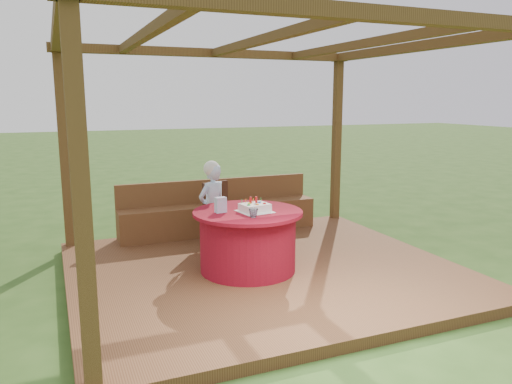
% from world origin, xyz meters
% --- Properties ---
extents(ground, '(60.00, 60.00, 0.00)m').
position_xyz_m(ground, '(0.00, 0.00, 0.00)').
color(ground, '#2B4C19').
rests_on(ground, ground).
extents(deck, '(4.50, 4.00, 0.12)m').
position_xyz_m(deck, '(0.00, 0.00, 0.06)').
color(deck, brown).
rests_on(deck, ground).
extents(pergola, '(4.50, 4.00, 2.72)m').
position_xyz_m(pergola, '(0.00, 0.00, 2.41)').
color(pergola, brown).
rests_on(pergola, deck).
extents(bench, '(3.00, 0.42, 0.80)m').
position_xyz_m(bench, '(0.00, 1.72, 0.38)').
color(bench, brown).
rests_on(bench, deck).
extents(table, '(1.28, 1.28, 0.72)m').
position_xyz_m(table, '(-0.22, -0.03, 0.49)').
color(table, maroon).
rests_on(table, deck).
extents(chair, '(0.50, 0.50, 0.86)m').
position_xyz_m(chair, '(-0.16, 1.20, 0.59)').
color(chair, '#3D2013').
rests_on(chair, deck).
extents(elderly_woman, '(0.50, 0.43, 1.22)m').
position_xyz_m(elderly_woman, '(-0.38, 0.84, 0.74)').
color(elderly_woman, '#A3C9F2').
rests_on(elderly_woman, deck).
extents(birthday_cake, '(0.40, 0.40, 0.17)m').
position_xyz_m(birthday_cake, '(-0.16, -0.11, 0.89)').
color(birthday_cake, white).
rests_on(birthday_cake, table).
extents(gift_bag, '(0.13, 0.10, 0.18)m').
position_xyz_m(gift_bag, '(-0.54, 0.01, 0.93)').
color(gift_bag, '#E393C6').
rests_on(gift_bag, table).
extents(drinking_glass, '(0.11, 0.11, 0.10)m').
position_xyz_m(drinking_glass, '(-0.28, -0.36, 0.89)').
color(drinking_glass, silver).
rests_on(drinking_glass, table).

